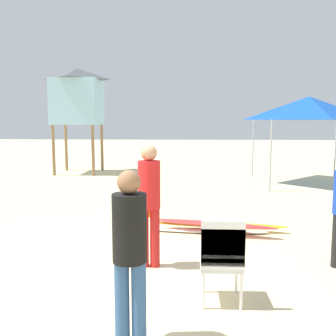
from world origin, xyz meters
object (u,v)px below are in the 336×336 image
object	(u,v)px
stacked_plastic_chairs	(222,254)
lifeguard_near_right	(149,197)
popup_canopy	(309,108)
traffic_cone_near	(145,205)
surfboard_pile	(214,226)
lifeguard_tower	(77,97)
lifeguard_far_right	(130,246)

from	to	relation	value
stacked_plastic_chairs	lifeguard_near_right	bearing A→B (deg)	129.79
popup_canopy	traffic_cone_near	bearing A→B (deg)	-136.58
surfboard_pile	lifeguard_tower	xyz separation A→B (m)	(-4.94, 8.28, 2.98)
stacked_plastic_chairs	traffic_cone_near	xyz separation A→B (m)	(-1.33, 4.08, -0.36)
surfboard_pile	traffic_cone_near	distance (m)	1.91
lifeguard_near_right	lifeguard_far_right	world-z (taller)	lifeguard_near_right
surfboard_pile	lifeguard_near_right	world-z (taller)	lifeguard_near_right
stacked_plastic_chairs	traffic_cone_near	world-z (taller)	stacked_plastic_chairs
surfboard_pile	lifeguard_tower	bearing A→B (deg)	120.85
stacked_plastic_chairs	traffic_cone_near	bearing A→B (deg)	108.11
stacked_plastic_chairs	surfboard_pile	bearing A→B (deg)	87.46
lifeguard_near_right	lifeguard_tower	world-z (taller)	lifeguard_tower
surfboard_pile	lifeguard_near_right	distance (m)	2.23
lifeguard_near_right	lifeguard_far_right	xyz separation A→B (m)	(0.01, -1.92, -0.08)
stacked_plastic_chairs	surfboard_pile	world-z (taller)	stacked_plastic_chairs
lifeguard_far_right	traffic_cone_near	xyz separation A→B (m)	(-0.41, 4.88, -0.70)
lifeguard_near_right	surfboard_pile	bearing A→B (deg)	58.54
popup_canopy	lifeguard_tower	world-z (taller)	lifeguard_tower
lifeguard_far_right	lifeguard_tower	distance (m)	12.74
stacked_plastic_chairs	lifeguard_tower	size ratio (longest dim) A/B	0.24
popup_canopy	lifeguard_tower	size ratio (longest dim) A/B	0.74
lifeguard_near_right	popup_canopy	bearing A→B (deg)	59.16
lifeguard_far_right	traffic_cone_near	world-z (taller)	lifeguard_far_right
stacked_plastic_chairs	lifeguard_far_right	world-z (taller)	lifeguard_far_right
lifeguard_near_right	stacked_plastic_chairs	bearing A→B (deg)	-50.21
stacked_plastic_chairs	surfboard_pile	size ratio (longest dim) A/B	0.38
stacked_plastic_chairs	surfboard_pile	distance (m)	2.90
lifeguard_far_right	lifeguard_near_right	bearing A→B (deg)	90.30
surfboard_pile	lifeguard_near_right	bearing A→B (deg)	-121.46
lifeguard_tower	lifeguard_far_right	bearing A→B (deg)	-71.94
stacked_plastic_chairs	traffic_cone_near	distance (m)	4.31
lifeguard_tower	stacked_plastic_chairs	bearing A→B (deg)	-66.61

